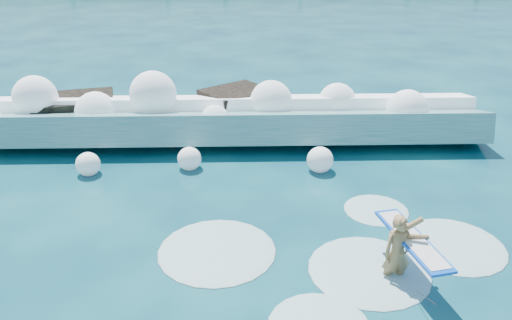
{
  "coord_description": "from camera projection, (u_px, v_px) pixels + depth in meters",
  "views": [
    {
      "loc": [
        1.19,
        -9.54,
        6.47
      ],
      "look_at": [
        1.5,
        2.0,
        1.2
      ],
      "focal_mm": 35.0,
      "sensor_mm": 36.0,
      "label": 1
    }
  ],
  "objects": [
    {
      "name": "surfer_with_board",
      "position": [
        401.0,
        250.0,
        10.07
      ],
      "size": [
        1.11,
        2.9,
        1.7
      ],
      "color": "#9B7348",
      "rests_on": "ground"
    },
    {
      "name": "ground",
      "position": [
        193.0,
        245.0,
        11.33
      ],
      "size": [
        200.0,
        200.0,
        0.0
      ],
      "primitive_type": "plane",
      "color": "#082B42",
      "rests_on": "ground"
    },
    {
      "name": "rock_cluster",
      "position": [
        150.0,
        116.0,
        17.86
      ],
      "size": [
        8.65,
        3.62,
        1.55
      ],
      "color": "black",
      "rests_on": "ground"
    },
    {
      "name": "breaking_wave",
      "position": [
        191.0,
        122.0,
        17.03
      ],
      "size": [
        19.57,
        2.98,
        1.69
      ],
      "color": "teal",
      "rests_on": "ground"
    },
    {
      "name": "wave_spray",
      "position": [
        186.0,
        107.0,
        16.73
      ],
      "size": [
        15.24,
        4.32,
        2.37
      ],
      "color": "white",
      "rests_on": "ground"
    },
    {
      "name": "surf_foam",
      "position": [
        347.0,
        261.0,
        10.77
      ],
      "size": [
        8.75,
        5.9,
        0.13
      ],
      "color": "silver",
      "rests_on": "ground"
    }
  ]
}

